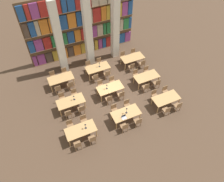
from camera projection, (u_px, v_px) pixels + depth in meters
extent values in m
plane|color=#4C3828|center=(111.00, 95.00, 16.38)|extent=(40.00, 40.00, 0.00)
cube|color=brown|center=(82.00, 25.00, 17.83)|extent=(9.26, 0.06, 5.50)
cube|color=brown|center=(85.00, 52.00, 19.85)|extent=(9.26, 0.35, 0.03)
cube|color=#84387A|center=(35.00, 61.00, 18.23)|extent=(0.30, 0.20, 0.98)
cube|color=#84387A|center=(42.00, 59.00, 18.38)|extent=(0.62, 0.20, 0.98)
cube|color=#47382D|center=(49.00, 57.00, 18.56)|extent=(0.54, 0.20, 0.98)
cube|color=#B7932D|center=(56.00, 56.00, 18.72)|extent=(0.45, 0.20, 0.98)
cube|color=tan|center=(61.00, 54.00, 18.86)|extent=(0.38, 0.20, 0.98)
cube|color=orange|center=(66.00, 53.00, 18.97)|extent=(0.31, 0.20, 0.98)
cube|color=#47382D|center=(71.00, 52.00, 19.10)|extent=(0.48, 0.20, 0.98)
cube|color=orange|center=(77.00, 50.00, 19.26)|extent=(0.62, 0.20, 0.98)
cube|color=#B7932D|center=(84.00, 48.00, 19.45)|extent=(0.64, 0.20, 0.98)
cube|color=tan|center=(91.00, 46.00, 19.63)|extent=(0.49, 0.20, 0.98)
cube|color=#B7932D|center=(96.00, 45.00, 19.77)|extent=(0.30, 0.20, 0.98)
cube|color=#84387A|center=(100.00, 44.00, 19.88)|extent=(0.36, 0.20, 0.98)
cube|color=navy|center=(104.00, 43.00, 19.98)|extent=(0.30, 0.20, 0.98)
cube|color=maroon|center=(109.00, 41.00, 20.12)|extent=(0.59, 0.20, 0.98)
cube|color=tan|center=(115.00, 40.00, 20.31)|extent=(0.58, 0.20, 0.98)
cube|color=navy|center=(122.00, 38.00, 20.49)|extent=(0.58, 0.20, 0.98)
cube|color=#84387A|center=(127.00, 36.00, 20.66)|extent=(0.56, 0.20, 0.98)
cube|color=brown|center=(84.00, 39.00, 18.84)|extent=(9.26, 0.35, 0.03)
cube|color=navy|center=(31.00, 47.00, 17.21)|extent=(0.44, 0.20, 1.05)
cube|color=#84387A|center=(39.00, 45.00, 17.37)|extent=(0.63, 0.20, 1.05)
cube|color=maroon|center=(47.00, 43.00, 17.56)|extent=(0.58, 0.20, 1.05)
cube|color=#236B38|center=(55.00, 41.00, 17.73)|extent=(0.49, 0.20, 1.05)
cube|color=maroon|center=(60.00, 40.00, 17.87)|extent=(0.34, 0.20, 1.05)
cube|color=#236B38|center=(65.00, 39.00, 17.97)|extent=(0.30, 0.20, 1.05)
cube|color=navy|center=(71.00, 37.00, 18.11)|extent=(0.55, 0.20, 1.05)
cube|color=orange|center=(78.00, 35.00, 18.28)|extent=(0.50, 0.20, 1.05)
cube|color=maroon|center=(85.00, 34.00, 18.46)|extent=(0.68, 0.20, 1.05)
cube|color=#84387A|center=(93.00, 32.00, 18.66)|extent=(0.69, 0.20, 1.05)
cube|color=tan|center=(100.00, 30.00, 18.84)|extent=(0.52, 0.20, 1.05)
cube|color=#236B38|center=(104.00, 29.00, 18.96)|extent=(0.26, 0.20, 1.05)
cube|color=#236B38|center=(110.00, 27.00, 19.11)|extent=(0.63, 0.20, 1.05)
cube|color=tan|center=(116.00, 26.00, 19.29)|extent=(0.54, 0.20, 1.05)
cube|color=tan|center=(121.00, 25.00, 19.42)|extent=(0.31, 0.20, 1.05)
cube|color=#236B38|center=(126.00, 24.00, 19.55)|extent=(0.51, 0.20, 1.05)
cube|color=navy|center=(130.00, 23.00, 19.66)|extent=(0.26, 0.20, 1.05)
cube|color=brown|center=(82.00, 25.00, 17.82)|extent=(9.26, 0.35, 0.03)
cube|color=#47382D|center=(26.00, 31.00, 16.13)|extent=(0.39, 0.20, 1.21)
cube|color=navy|center=(32.00, 29.00, 16.26)|extent=(0.43, 0.20, 1.21)
cube|color=tan|center=(37.00, 28.00, 16.37)|extent=(0.29, 0.20, 1.21)
cube|color=orange|center=(44.00, 27.00, 16.51)|extent=(0.63, 0.20, 1.21)
cube|color=orange|center=(51.00, 25.00, 16.66)|extent=(0.35, 0.20, 1.21)
cube|color=orange|center=(56.00, 24.00, 16.78)|extent=(0.38, 0.20, 1.21)
cube|color=navy|center=(63.00, 22.00, 16.92)|extent=(0.61, 0.20, 1.21)
cube|color=orange|center=(72.00, 20.00, 17.12)|extent=(0.64, 0.20, 1.21)
cube|color=navy|center=(79.00, 19.00, 17.28)|extent=(0.37, 0.20, 1.21)
cube|color=navy|center=(84.00, 18.00, 17.41)|extent=(0.49, 0.20, 1.21)
cube|color=tan|center=(90.00, 16.00, 17.55)|extent=(0.40, 0.20, 1.21)
cube|color=maroon|center=(97.00, 15.00, 17.71)|extent=(0.68, 0.20, 1.21)
cube|color=orange|center=(103.00, 13.00, 17.88)|extent=(0.43, 0.20, 1.21)
cube|color=#B7932D|center=(108.00, 12.00, 17.99)|extent=(0.31, 0.20, 1.21)
cube|color=#47382D|center=(113.00, 11.00, 18.11)|extent=(0.41, 0.20, 1.21)
cube|color=#B7932D|center=(118.00, 10.00, 18.26)|extent=(0.60, 0.20, 1.21)
cube|color=#84387A|center=(125.00, 9.00, 18.42)|extent=(0.52, 0.20, 1.21)
cube|color=navy|center=(130.00, 7.00, 18.57)|extent=(0.40, 0.20, 1.21)
cube|color=brown|center=(80.00, 9.00, 16.80)|extent=(9.26, 0.35, 0.03)
cube|color=navy|center=(20.00, 14.00, 15.14)|extent=(0.46, 0.20, 1.17)
cube|color=maroon|center=(27.00, 12.00, 15.26)|extent=(0.30, 0.20, 1.17)
cube|color=#84387A|center=(34.00, 11.00, 15.40)|extent=(0.58, 0.20, 1.17)
cube|color=maroon|center=(43.00, 9.00, 15.58)|extent=(0.60, 0.20, 1.17)
cube|color=orange|center=(51.00, 8.00, 15.73)|extent=(0.40, 0.20, 1.17)
cube|color=maroon|center=(57.00, 6.00, 15.86)|extent=(0.46, 0.20, 1.17)
cube|color=navy|center=(64.00, 5.00, 16.00)|extent=(0.36, 0.20, 1.17)
cube|color=navy|center=(71.00, 3.00, 16.15)|extent=(0.56, 0.20, 1.17)
cube|color=maroon|center=(78.00, 2.00, 16.32)|extent=(0.53, 0.20, 1.17)
cube|color=maroon|center=(87.00, 0.00, 16.50)|extent=(0.66, 0.20, 1.17)
cube|color=beige|center=(59.00, 39.00, 16.09)|extent=(0.56, 0.56, 6.00)
cube|color=beige|center=(88.00, 32.00, 16.73)|extent=(0.56, 0.56, 6.00)
cube|color=beige|center=(115.00, 25.00, 17.38)|extent=(0.56, 0.56, 6.00)
cube|color=tan|center=(81.00, 130.00, 13.47)|extent=(1.91, 0.96, 0.04)
cylinder|color=tan|center=(70.00, 143.00, 13.25)|extent=(0.07, 0.07, 0.71)
cylinder|color=tan|center=(97.00, 133.00, 13.74)|extent=(0.07, 0.07, 0.71)
cylinder|color=tan|center=(66.00, 133.00, 13.74)|extent=(0.07, 0.07, 0.71)
cylinder|color=tan|center=(92.00, 123.00, 14.23)|extent=(0.07, 0.07, 0.71)
cylinder|color=olive|center=(74.00, 145.00, 13.34)|extent=(0.04, 0.04, 0.44)
cylinder|color=olive|center=(80.00, 143.00, 13.44)|extent=(0.04, 0.04, 0.44)
cylinder|color=olive|center=(76.00, 150.00, 13.13)|extent=(0.04, 0.04, 0.44)
cylinder|color=olive|center=(82.00, 147.00, 13.23)|extent=(0.04, 0.04, 0.44)
cube|color=olive|center=(77.00, 144.00, 13.11)|extent=(0.42, 0.40, 0.04)
cube|color=olive|center=(78.00, 145.00, 12.82)|extent=(0.40, 0.03, 0.42)
cylinder|color=olive|center=(74.00, 129.00, 14.09)|extent=(0.04, 0.04, 0.44)
cylinder|color=olive|center=(69.00, 131.00, 13.99)|extent=(0.04, 0.04, 0.44)
cylinder|color=olive|center=(73.00, 125.00, 14.29)|extent=(0.04, 0.04, 0.44)
cylinder|color=olive|center=(68.00, 127.00, 14.19)|extent=(0.04, 0.04, 0.44)
cube|color=olive|center=(70.00, 126.00, 13.96)|extent=(0.42, 0.40, 0.04)
cube|color=olive|center=(69.00, 122.00, 13.91)|extent=(0.40, 0.03, 0.42)
cylinder|color=olive|center=(89.00, 139.00, 13.60)|extent=(0.04, 0.04, 0.44)
cylinder|color=olive|center=(94.00, 137.00, 13.70)|extent=(0.04, 0.04, 0.44)
cylinder|color=olive|center=(90.00, 144.00, 13.39)|extent=(0.04, 0.04, 0.44)
cylinder|color=olive|center=(96.00, 142.00, 13.49)|extent=(0.04, 0.04, 0.44)
cube|color=olive|center=(92.00, 138.00, 13.37)|extent=(0.42, 0.40, 0.04)
cube|color=olive|center=(93.00, 139.00, 13.09)|extent=(0.40, 0.03, 0.42)
cylinder|color=olive|center=(88.00, 124.00, 14.35)|extent=(0.04, 0.04, 0.44)
cylinder|color=olive|center=(83.00, 126.00, 14.25)|extent=(0.04, 0.04, 0.44)
cylinder|color=olive|center=(86.00, 120.00, 14.56)|extent=(0.04, 0.04, 0.44)
cylinder|color=olive|center=(81.00, 122.00, 14.46)|extent=(0.04, 0.04, 0.44)
cube|color=olive|center=(84.00, 121.00, 14.23)|extent=(0.42, 0.40, 0.04)
cube|color=olive|center=(83.00, 117.00, 14.17)|extent=(0.40, 0.03, 0.42)
cylinder|color=#232328|center=(86.00, 128.00, 13.53)|extent=(0.14, 0.14, 0.01)
cylinder|color=#232328|center=(86.00, 126.00, 13.39)|extent=(0.02, 0.02, 0.34)
cone|color=#232328|center=(85.00, 124.00, 13.24)|extent=(0.11, 0.11, 0.07)
cube|color=tan|center=(126.00, 113.00, 14.33)|extent=(1.91, 0.96, 0.04)
cylinder|color=tan|center=(116.00, 126.00, 14.12)|extent=(0.07, 0.07, 0.71)
cylinder|color=tan|center=(140.00, 116.00, 14.60)|extent=(0.07, 0.07, 0.71)
cylinder|color=tan|center=(111.00, 117.00, 14.60)|extent=(0.07, 0.07, 0.71)
cylinder|color=tan|center=(134.00, 108.00, 15.09)|extent=(0.07, 0.07, 0.71)
cylinder|color=olive|center=(120.00, 127.00, 14.19)|extent=(0.04, 0.04, 0.44)
cylinder|color=olive|center=(125.00, 125.00, 14.30)|extent=(0.04, 0.04, 0.44)
cylinder|color=olive|center=(122.00, 131.00, 13.99)|extent=(0.04, 0.04, 0.44)
cylinder|color=olive|center=(127.00, 129.00, 14.09)|extent=(0.04, 0.04, 0.44)
cube|color=olive|center=(124.00, 126.00, 13.96)|extent=(0.42, 0.40, 0.04)
cube|color=olive|center=(125.00, 127.00, 13.68)|extent=(0.40, 0.03, 0.42)
cylinder|color=olive|center=(118.00, 113.00, 14.94)|extent=(0.04, 0.04, 0.44)
cylinder|color=olive|center=(113.00, 115.00, 14.84)|extent=(0.04, 0.04, 0.44)
cylinder|color=olive|center=(116.00, 110.00, 15.15)|extent=(0.04, 0.04, 0.44)
cylinder|color=olive|center=(111.00, 112.00, 15.05)|extent=(0.04, 0.04, 0.44)
cube|color=olive|center=(115.00, 110.00, 14.82)|extent=(0.42, 0.40, 0.04)
cube|color=olive|center=(114.00, 106.00, 14.76)|extent=(0.40, 0.03, 0.42)
cylinder|color=olive|center=(133.00, 122.00, 14.47)|extent=(0.04, 0.04, 0.44)
cylinder|color=olive|center=(138.00, 120.00, 14.57)|extent=(0.04, 0.04, 0.44)
cylinder|color=olive|center=(136.00, 126.00, 14.26)|extent=(0.04, 0.04, 0.44)
cylinder|color=olive|center=(141.00, 124.00, 14.36)|extent=(0.04, 0.04, 0.44)
cube|color=olive|center=(137.00, 121.00, 14.24)|extent=(0.42, 0.40, 0.04)
cube|color=olive|center=(139.00, 121.00, 13.96)|extent=(0.40, 0.03, 0.42)
cylinder|color=olive|center=(131.00, 109.00, 15.22)|extent=(0.04, 0.04, 0.44)
cylinder|color=olive|center=(126.00, 110.00, 15.12)|extent=(0.04, 0.04, 0.44)
cylinder|color=olive|center=(129.00, 105.00, 15.43)|extent=(0.04, 0.04, 0.44)
cylinder|color=olive|center=(124.00, 107.00, 15.33)|extent=(0.04, 0.04, 0.44)
cube|color=olive|center=(128.00, 106.00, 15.10)|extent=(0.42, 0.40, 0.04)
cube|color=olive|center=(127.00, 102.00, 15.04)|extent=(0.40, 0.03, 0.42)
cylinder|color=#232328|center=(126.00, 113.00, 14.32)|extent=(0.14, 0.14, 0.01)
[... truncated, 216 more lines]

